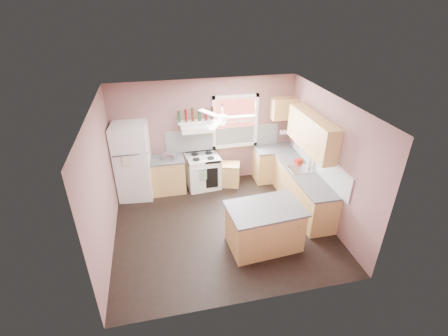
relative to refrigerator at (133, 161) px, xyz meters
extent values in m
plane|color=black|center=(1.80, -1.66, -0.93)|extent=(4.50, 4.50, 0.00)
plane|color=white|center=(1.80, -1.66, 1.77)|extent=(4.50, 4.50, 0.00)
cube|color=#7B5351|center=(1.80, 0.36, 0.42)|extent=(4.50, 0.05, 2.70)
cube|color=#7B5351|center=(4.07, -1.66, 0.42)|extent=(0.05, 4.00, 2.70)
cube|color=#7B5351|center=(-0.48, -1.66, 0.42)|extent=(0.05, 4.00, 2.70)
cube|color=white|center=(2.25, 0.32, 0.25)|extent=(2.90, 0.03, 0.55)
cube|color=white|center=(4.03, -1.36, 0.25)|extent=(0.03, 2.60, 0.55)
cube|color=maroon|center=(2.55, 0.32, 0.67)|extent=(1.00, 0.02, 1.20)
cube|color=white|center=(2.55, 0.29, 0.67)|extent=(1.16, 0.07, 1.36)
cube|color=white|center=(0.00, 0.00, 0.00)|extent=(0.85, 0.83, 1.85)
cube|color=#B4884B|center=(0.74, 0.04, -0.50)|extent=(0.90, 0.60, 0.86)
cube|color=#4C4C4E|center=(0.74, 0.04, -0.05)|extent=(0.92, 0.62, 0.04)
cube|color=silver|center=(0.84, -0.06, 0.06)|extent=(0.32, 0.25, 0.18)
cube|color=white|center=(1.66, 0.04, -0.50)|extent=(0.85, 0.71, 0.86)
cube|color=white|center=(1.57, 0.09, 0.69)|extent=(0.78, 0.50, 0.14)
cube|color=white|center=(1.57, 0.21, 0.79)|extent=(0.90, 0.26, 0.03)
cube|color=#B4884B|center=(2.29, -0.01, -0.62)|extent=(0.70, 0.57, 0.61)
cube|color=#B4884B|center=(3.55, 0.04, -0.50)|extent=(1.00, 0.60, 0.86)
cube|color=#B4884B|center=(3.75, -1.36, -0.50)|extent=(0.60, 2.20, 0.86)
cube|color=#4C4C4E|center=(3.55, 0.04, -0.05)|extent=(1.02, 0.62, 0.04)
cube|color=#4C4C4E|center=(3.74, -1.36, -0.05)|extent=(0.62, 2.22, 0.04)
cube|color=silver|center=(3.74, -1.16, -0.03)|extent=(0.55, 0.45, 0.03)
cylinder|color=silver|center=(3.90, -1.16, 0.04)|extent=(0.03, 0.03, 0.14)
cube|color=#B4884B|center=(3.88, -1.16, 0.85)|extent=(0.33, 1.80, 0.76)
cube|color=#B4884B|center=(3.75, 0.17, 0.97)|extent=(0.60, 0.33, 0.52)
cylinder|color=white|center=(3.87, 0.20, 0.32)|extent=(0.26, 0.12, 0.12)
cube|color=#B4884B|center=(2.46, -2.42, -0.50)|extent=(1.40, 0.95, 0.86)
cube|color=#4C4C4E|center=(2.46, -2.42, -0.05)|extent=(1.48, 1.03, 0.04)
cylinder|color=white|center=(1.80, -1.66, 1.52)|extent=(0.20, 0.20, 0.08)
imported|color=silver|center=(3.93, -1.15, 0.11)|extent=(0.13, 0.13, 0.26)
cube|color=#A21D0D|center=(3.80, -0.87, 0.02)|extent=(0.21, 0.17, 0.10)
cylinder|color=#143819|center=(1.17, 0.21, 0.94)|extent=(0.06, 0.06, 0.27)
cylinder|color=#590F0F|center=(1.33, 0.21, 0.95)|extent=(0.06, 0.06, 0.29)
cylinder|color=#3F230F|center=(1.49, 0.21, 0.96)|extent=(0.06, 0.06, 0.31)
cylinder|color=#143819|center=(1.65, 0.21, 0.94)|extent=(0.06, 0.06, 0.27)
cylinder|color=#590F0F|center=(1.81, 0.21, 0.95)|extent=(0.06, 0.06, 0.29)
cylinder|color=#3F230F|center=(1.97, 0.21, 0.96)|extent=(0.06, 0.06, 0.31)
camera|label=1|loc=(0.63, -7.09, 3.52)|focal=26.00mm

